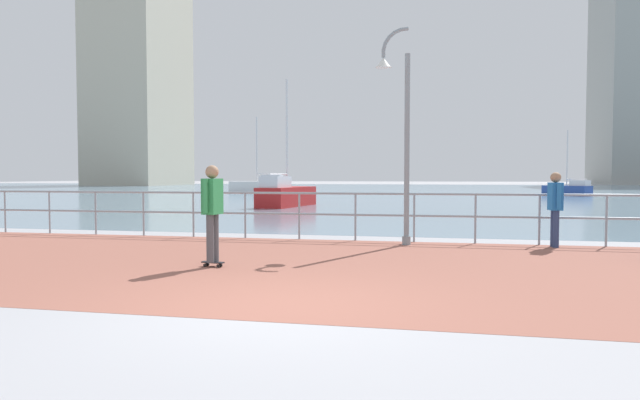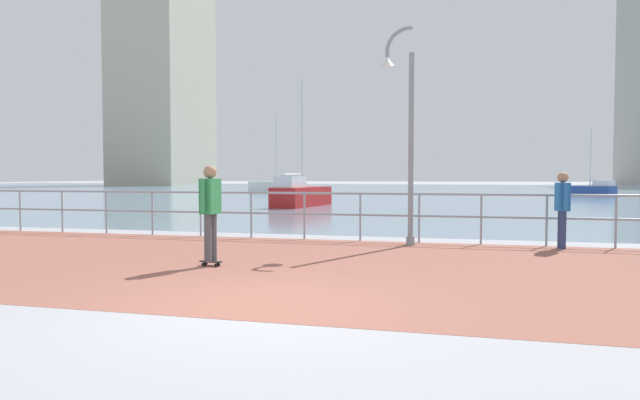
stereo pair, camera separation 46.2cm
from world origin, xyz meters
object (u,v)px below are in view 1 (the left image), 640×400
(lamppost, at_px, (399,125))
(bystander, at_px, (555,203))
(sailboat_red, at_px, (286,194))
(sailboat_white, at_px, (568,189))
(skateboarder, at_px, (212,206))
(sailboat_blue, at_px, (259,186))

(lamppost, distance_m, bystander, 3.81)
(sailboat_red, bearing_deg, lamppost, -65.72)
(sailboat_white, bearing_deg, lamppost, -108.51)
(bystander, bearing_deg, skateboarder, -148.04)
(bystander, height_order, sailboat_white, sailboat_white)
(lamppost, xyz_separation_m, bystander, (3.38, 0.29, -1.74))
(lamppost, height_order, bystander, lamppost)
(lamppost, xyz_separation_m, sailboat_blue, (-14.84, 35.68, -2.04))
(skateboarder, relative_size, sailboat_blue, 0.25)
(skateboarder, distance_m, sailboat_blue, 41.10)
(bystander, xyz_separation_m, sailboat_blue, (-18.22, 35.39, -0.30))
(lamppost, bearing_deg, sailboat_red, 114.28)
(lamppost, relative_size, sailboat_red, 0.75)
(lamppost, height_order, sailboat_white, sailboat_white)
(bystander, bearing_deg, lamppost, -175.06)
(bystander, relative_size, sailboat_blue, 0.24)
(sailboat_blue, height_order, sailboat_white, sailboat_blue)
(skateboarder, bearing_deg, sailboat_white, 69.14)
(skateboarder, distance_m, sailboat_white, 40.15)
(lamppost, relative_size, sailboat_white, 0.94)
(bystander, distance_m, sailboat_red, 17.48)
(lamppost, distance_m, sailboat_white, 35.77)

